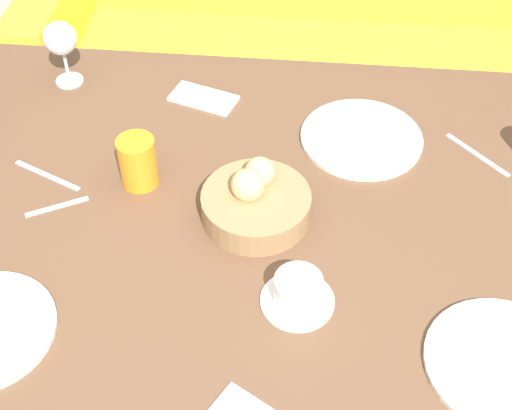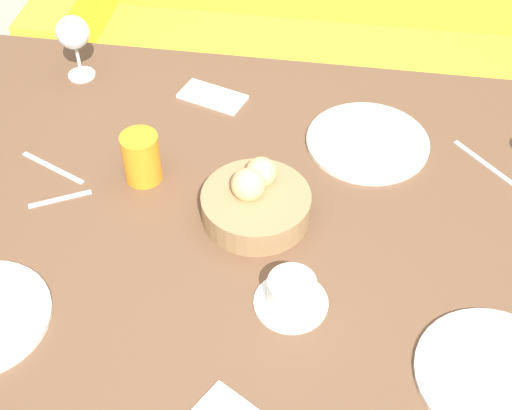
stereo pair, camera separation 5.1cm
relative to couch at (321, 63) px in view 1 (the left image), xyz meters
The scene contains 13 objects.
ground_plane 1.17m from the couch, 98.03° to the right, with size 10.00×10.00×0.00m, color #A89E89.
dining_table 1.17m from the couch, 98.03° to the right, with size 1.55×1.10×0.70m.
couch is the anchor object (origin of this frame).
bread_basket 1.18m from the couch, 95.90° to the right, with size 0.21×0.21×0.11m.
plate_near_right 1.47m from the couch, 77.18° to the right, with size 0.25×0.25×0.01m.
plate_far_center 0.94m from the couch, 83.87° to the right, with size 0.26×0.26×0.01m.
juice_glass 1.17m from the couch, 109.00° to the right, with size 0.08×0.08×0.11m.
wine_glass 1.05m from the couch, 129.90° to the right, with size 0.08×0.08×0.16m.
coffee_cup 1.36m from the couch, 90.91° to the right, with size 0.13×0.13×0.06m.
fork_silver 1.23m from the couch, 118.00° to the right, with size 0.15×0.08×0.00m.
knife_silver 1.01m from the couch, 69.15° to the right, with size 0.12×0.13×0.00m.
spoon_coffee 1.28m from the couch, 114.22° to the right, with size 0.11×0.07×0.00m.
cell_phone 0.88m from the couch, 109.70° to the right, with size 0.17×0.12×0.01m.
Camera 1 is at (0.14, -0.91, 1.70)m, focal length 50.00 mm.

